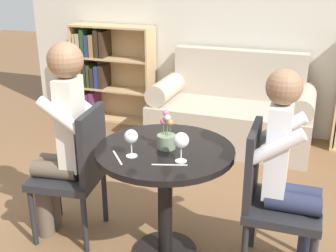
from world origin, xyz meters
The scene contains 13 objects.
back_wall centered at (0.00, 2.38, 1.35)m, with size 5.20×0.05×2.70m.
round_table centered at (0.00, 0.00, 0.56)m, with size 0.81×0.81×0.73m.
couch centered at (0.00, 1.96, 0.31)m, with size 1.59×0.80×0.92m.
bookshelf_left centered at (-1.59, 2.22, 0.57)m, with size 0.97×0.28×1.11m.
chair_left centered at (-0.61, 0.01, 0.49)m, with size 0.47×0.47×0.90m.
chair_right centered at (0.61, 0.09, 0.49)m, with size 0.43×0.43×0.90m.
person_left centered at (-0.69, -0.01, 0.71)m, with size 0.45×0.38×1.31m.
person_right centered at (0.70, 0.09, 0.65)m, with size 0.42×0.35×1.23m.
wine_glass_left centered at (-0.14, -0.17, 0.85)m, with size 0.08×0.08×0.16m.
wine_glass_right centered at (0.14, -0.13, 0.85)m, with size 0.09×0.09×0.17m.
flower_vase centered at (0.01, 0.01, 0.80)m, with size 0.11×0.11×0.23m.
knife_left_setting centered at (0.10, -0.20, 0.73)m, with size 0.18×0.07×0.00m.
fork_left_setting centered at (-0.20, -0.21, 0.73)m, with size 0.13×0.15×0.00m.
Camera 1 is at (0.78, -2.09, 1.71)m, focal length 45.00 mm.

